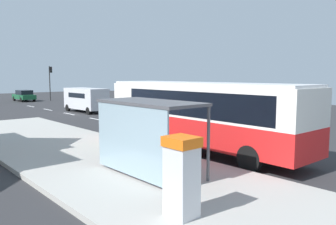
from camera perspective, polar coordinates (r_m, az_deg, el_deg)
name	(u,v)px	position (r m, az deg, el deg)	size (l,w,h in m)	color
ground_plane	(94,120)	(27.33, -12.64, -1.23)	(56.00, 92.00, 0.04)	#2D2D30
sidewalk_platform	(99,161)	(13.94, -11.74, -8.07)	(6.20, 30.00, 0.18)	#ADAAA3
lane_stripe_seg_1	(256,151)	(16.32, 14.86, -6.33)	(0.16, 2.20, 0.01)	silver
lane_stripe_seg_2	(182,136)	(19.46, 2.48, -4.07)	(0.16, 2.20, 0.01)	silver
lane_stripe_seg_3	(132,126)	(23.26, -6.12, -2.37)	(0.16, 2.20, 0.01)	silver
lane_stripe_seg_4	(96,119)	(27.45, -12.19, -1.13)	(0.16, 2.20, 0.01)	silver
lane_stripe_seg_5	(69,114)	(31.88, -16.61, -0.22)	(0.16, 2.20, 0.01)	silver
lane_stripe_seg_6	(48,110)	(36.45, -19.94, 0.46)	(0.16, 2.20, 0.01)	silver
lane_stripe_seg_7	(31,106)	(41.12, -22.52, 0.99)	(0.16, 2.20, 0.01)	silver
bus	(199,112)	(15.64, 5.30, 0.14)	(2.72, 11.06, 3.21)	red
white_van	(86,98)	(32.97, -13.90, 2.40)	(2.16, 5.26, 2.30)	silver
sedan_near	(24,95)	(49.59, -23.48, 2.70)	(1.88, 4.42, 1.52)	#195933
ticket_machine	(182,176)	(8.00, 2.36, -10.85)	(0.66, 0.76, 1.94)	silver
recycling_bin_orange	(141,140)	(15.07, -4.67, -4.66)	(0.52, 0.52, 0.95)	orange
recycling_bin_blue	(132,137)	(15.62, -6.21, -4.28)	(0.52, 0.52, 0.95)	blue
recycling_bin_green	(123,135)	(16.19, -7.65, -3.92)	(0.52, 0.52, 0.95)	green
recycling_bin_yellow	(116,134)	(16.77, -8.99, -3.59)	(0.52, 0.52, 0.95)	yellow
traffic_light_near_side	(50,78)	(49.32, -19.56, 5.66)	(0.49, 0.28, 4.81)	#2D2D2D
bus_shelter	(143,119)	(11.11, -4.39, -1.09)	(1.80, 4.00, 2.50)	#4C4C51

